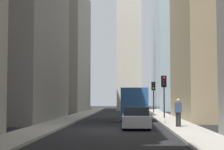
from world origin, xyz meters
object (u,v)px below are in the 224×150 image
(traffic_light_midblock, at_px, (154,90))
(pedestrian, at_px, (178,111))
(sedan_silver, at_px, (136,118))
(traffic_light_far_junction, at_px, (164,87))
(delivery_truck, at_px, (134,104))
(discarded_bottle, at_px, (165,122))

(traffic_light_midblock, height_order, pedestrian, traffic_light_midblock)
(sedan_silver, relative_size, pedestrian, 2.37)
(sedan_silver, distance_m, pedestrian, 2.77)
(traffic_light_midblock, bearing_deg, sedan_silver, 173.27)
(traffic_light_far_junction, height_order, pedestrian, traffic_light_far_junction)
(sedan_silver, bearing_deg, delivery_truck, -0.00)
(traffic_light_midblock, bearing_deg, delivery_truck, 169.23)
(sedan_silver, xyz_separation_m, discarded_bottle, (2.80, -2.16, -0.42))
(traffic_light_midblock, height_order, discarded_bottle, traffic_light_midblock)
(delivery_truck, xyz_separation_m, pedestrian, (-8.89, -2.73, -0.32))
(delivery_truck, bearing_deg, traffic_light_far_junction, -58.36)
(delivery_truck, bearing_deg, sedan_silver, 180.00)
(discarded_bottle, bearing_deg, delivery_truck, 19.85)
(delivery_truck, distance_m, pedestrian, 9.31)
(delivery_truck, distance_m, traffic_light_far_junction, 3.72)
(sedan_silver, distance_m, traffic_light_midblock, 23.38)
(traffic_light_midblock, distance_m, traffic_light_far_junction, 12.56)
(sedan_silver, bearing_deg, traffic_light_midblock, -6.73)
(pedestrian, bearing_deg, discarded_bottle, 11.09)
(delivery_truck, bearing_deg, pedestrian, -162.94)
(traffic_light_far_junction, xyz_separation_m, discarded_bottle, (-7.74, 0.70, -2.81))
(delivery_truck, bearing_deg, discarded_bottle, -160.15)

